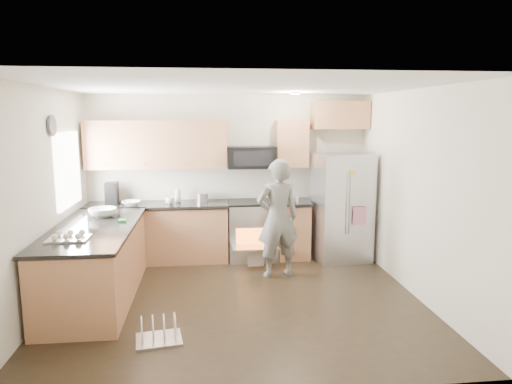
{
  "coord_description": "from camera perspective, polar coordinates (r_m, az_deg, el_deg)",
  "views": [
    {
      "loc": [
        -0.36,
        -5.38,
        2.26
      ],
      "look_at": [
        0.28,
        0.5,
        1.28
      ],
      "focal_mm": 32.0,
      "sensor_mm": 36.0,
      "label": 1
    }
  ],
  "objects": [
    {
      "name": "dish_rack",
      "position": [
        4.95,
        -12.07,
        -16.96
      ],
      "size": [
        0.5,
        0.43,
        0.28
      ],
      "rotation": [
        0.0,
        0.0,
        0.15
      ],
      "color": "#B7B7BC",
      "rests_on": "ground"
    },
    {
      "name": "stove_range",
      "position": [
        7.28,
        -0.48,
        -3.13
      ],
      "size": [
        0.76,
        0.97,
        1.79
      ],
      "color": "#B7B7BC",
      "rests_on": "ground"
    },
    {
      "name": "refrigerator",
      "position": [
        7.28,
        10.64,
        -1.91
      ],
      "size": [
        0.91,
        0.75,
        1.7
      ],
      "rotation": [
        0.0,
        0.0,
        0.14
      ],
      "color": "#B7B7BC",
      "rests_on": "ground"
    },
    {
      "name": "peninsula",
      "position": [
        6.07,
        -19.38,
        -8.32
      ],
      "size": [
        0.96,
        2.36,
        1.04
      ],
      "color": "#A26840",
      "rests_on": "ground"
    },
    {
      "name": "back_cabinet_run",
      "position": [
        7.24,
        -7.9,
        -0.96
      ],
      "size": [
        4.45,
        0.64,
        2.5
      ],
      "color": "#A26840",
      "rests_on": "ground"
    },
    {
      "name": "room_shell",
      "position": [
        5.43,
        -2.78,
        3.24
      ],
      "size": [
        4.54,
        4.04,
        2.62
      ],
      "color": "beige",
      "rests_on": "ground"
    },
    {
      "name": "ground",
      "position": [
        5.84,
        -2.26,
        -13.32
      ],
      "size": [
        4.5,
        4.5,
        0.0
      ],
      "primitive_type": "plane",
      "color": "black",
      "rests_on": "ground"
    },
    {
      "name": "person",
      "position": [
        6.43,
        2.73,
        -3.31
      ],
      "size": [
        0.68,
        0.51,
        1.68
      ],
      "primitive_type": "imported",
      "rotation": [
        0.0,
        0.0,
        3.33
      ],
      "color": "slate",
      "rests_on": "ground"
    }
  ]
}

